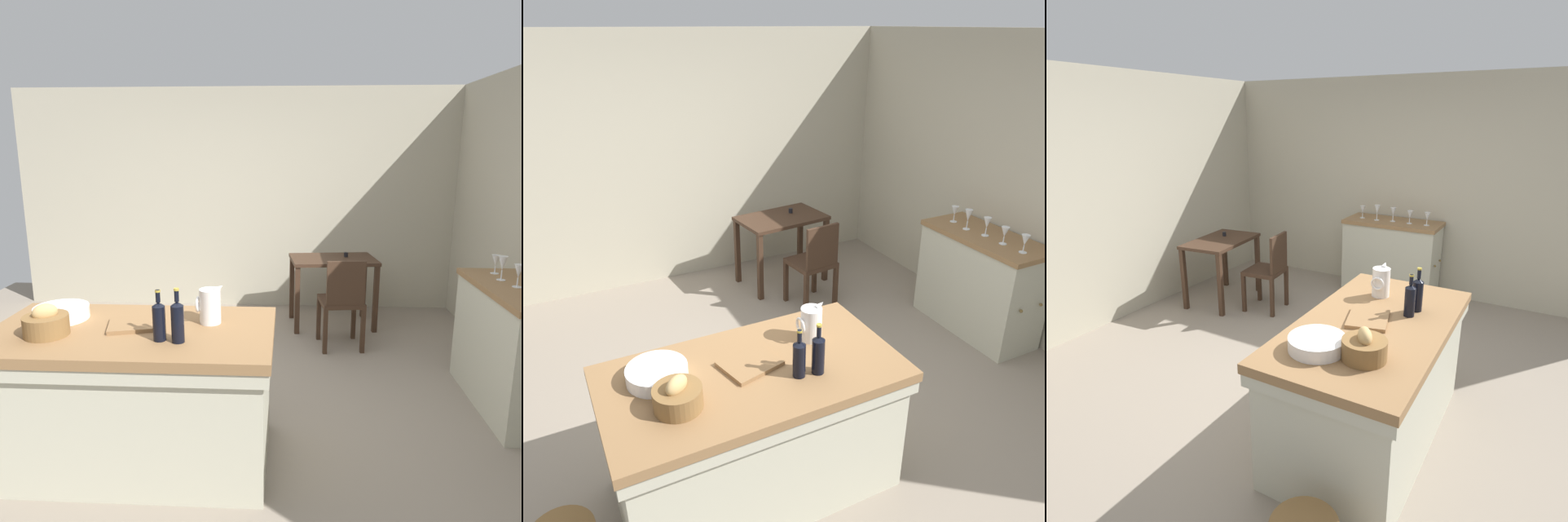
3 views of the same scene
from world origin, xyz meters
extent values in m
plane|color=gray|center=(0.00, 0.00, 0.00)|extent=(6.76, 6.76, 0.00)
cube|color=#B2AA93|center=(0.00, 2.60, 1.30)|extent=(5.32, 0.12, 2.60)
cube|color=#B2AA93|center=(2.60, 0.00, 1.30)|extent=(0.12, 5.20, 2.60)
cube|color=olive|center=(-0.33, -0.59, 0.83)|extent=(1.69, 0.90, 0.06)
cube|color=#BCBAA3|center=(-0.33, -0.59, 0.76)|extent=(1.67, 0.88, 0.08)
cube|color=#BCBAA3|center=(-0.33, -0.59, 0.40)|extent=(1.61, 0.82, 0.80)
cube|color=olive|center=(2.26, 0.19, 0.92)|extent=(0.52, 1.14, 0.04)
cube|color=#BCBAA3|center=(2.26, 0.19, 0.45)|extent=(0.49, 1.11, 0.89)
sphere|color=brown|center=(2.14, -0.38, 0.49)|extent=(0.03, 0.03, 0.03)
sphere|color=brown|center=(2.38, -0.38, 0.49)|extent=(0.03, 0.03, 0.03)
cube|color=#3D281C|center=(1.08, 1.88, 0.74)|extent=(0.95, 0.65, 0.04)
cube|color=#3D281C|center=(0.69, 1.60, 0.36)|extent=(0.06, 0.06, 0.72)
cube|color=#3D281C|center=(1.52, 1.68, 0.36)|extent=(0.06, 0.06, 0.72)
cube|color=#3D281C|center=(0.64, 2.08, 0.36)|extent=(0.06, 0.06, 0.72)
cube|color=#3D281C|center=(1.47, 2.17, 0.36)|extent=(0.06, 0.06, 0.72)
cylinder|color=black|center=(1.22, 1.95, 0.78)|extent=(0.04, 0.04, 0.05)
cube|color=#3D281C|center=(1.11, 1.29, 0.46)|extent=(0.44, 0.44, 0.04)
cube|color=#3D281C|center=(1.13, 1.11, 0.69)|extent=(0.36, 0.07, 0.42)
cube|color=#3D281C|center=(1.27, 1.48, 0.22)|extent=(0.04, 0.04, 0.44)
cube|color=#3D281C|center=(0.91, 1.44, 0.22)|extent=(0.04, 0.04, 0.44)
cube|color=#3D281C|center=(1.31, 1.13, 0.22)|extent=(0.04, 0.04, 0.44)
cube|color=#3D281C|center=(0.95, 1.09, 0.22)|extent=(0.04, 0.04, 0.44)
cylinder|color=white|center=(0.12, -0.46, 0.97)|extent=(0.13, 0.13, 0.21)
cone|color=white|center=(0.18, -0.46, 1.09)|extent=(0.07, 0.04, 0.06)
torus|color=white|center=(0.04, -0.46, 0.98)|extent=(0.02, 0.10, 0.10)
cylinder|color=white|center=(-0.83, -0.44, 0.90)|extent=(0.33, 0.33, 0.08)
cylinder|color=brown|center=(-0.79, -0.71, 0.92)|extent=(0.25, 0.25, 0.12)
ellipsoid|color=tan|center=(-0.79, -0.71, 1.00)|extent=(0.16, 0.14, 0.10)
cube|color=olive|center=(-0.33, -0.54, 0.88)|extent=(0.36, 0.32, 0.02)
cylinder|color=black|center=(-0.01, -0.77, 0.97)|extent=(0.07, 0.07, 0.21)
cone|color=black|center=(-0.01, -0.77, 1.09)|extent=(0.07, 0.07, 0.02)
cylinder|color=black|center=(-0.01, -0.77, 1.14)|extent=(0.03, 0.03, 0.07)
cylinder|color=#B29933|center=(-0.01, -0.77, 1.17)|extent=(0.03, 0.03, 0.01)
cylinder|color=black|center=(-0.12, -0.75, 0.96)|extent=(0.07, 0.07, 0.20)
cone|color=black|center=(-0.12, -0.75, 1.07)|extent=(0.07, 0.07, 0.02)
cylinder|color=black|center=(-0.12, -0.75, 1.12)|extent=(0.03, 0.03, 0.07)
cylinder|color=#B29933|center=(-0.12, -0.75, 1.15)|extent=(0.03, 0.03, 0.01)
cylinder|color=white|center=(2.22, -0.22, 0.94)|extent=(0.06, 0.06, 0.00)
cylinder|color=white|center=(2.22, -0.22, 0.97)|extent=(0.01, 0.01, 0.06)
cone|color=white|center=(2.22, -0.22, 1.05)|extent=(0.07, 0.07, 0.09)
cylinder|color=white|center=(2.22, -0.02, 0.94)|extent=(0.06, 0.06, 0.00)
cylinder|color=white|center=(2.22, -0.02, 0.97)|extent=(0.01, 0.01, 0.06)
cone|color=white|center=(2.22, -0.02, 1.05)|extent=(0.07, 0.07, 0.09)
cylinder|color=white|center=(2.23, 0.19, 0.94)|extent=(0.06, 0.06, 0.00)
cylinder|color=white|center=(2.23, 0.19, 0.97)|extent=(0.01, 0.01, 0.07)
cone|color=white|center=(2.23, 0.19, 1.06)|extent=(0.07, 0.07, 0.10)
cylinder|color=white|center=(2.20, 0.38, 0.94)|extent=(0.06, 0.06, 0.00)
cylinder|color=white|center=(2.20, 0.38, 0.98)|extent=(0.01, 0.01, 0.07)
cone|color=white|center=(2.20, 0.38, 1.07)|extent=(0.07, 0.07, 0.11)
cylinder|color=white|center=(2.23, 0.58, 0.94)|extent=(0.06, 0.06, 0.00)
cylinder|color=white|center=(2.23, 0.58, 0.97)|extent=(0.01, 0.01, 0.06)
cone|color=white|center=(2.23, 0.58, 1.04)|extent=(0.07, 0.07, 0.09)
camera|label=1|loc=(0.58, -3.26, 1.90)|focal=33.45mm
camera|label=2|loc=(-1.26, -2.82, 2.63)|focal=36.06mm
camera|label=3|loc=(-2.83, -1.51, 2.13)|focal=30.78mm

